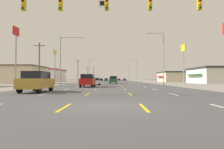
{
  "coord_description": "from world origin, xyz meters",
  "views": [
    {
      "loc": [
        0.43,
        -9.29,
        1.27
      ],
      "look_at": [
        -0.11,
        44.36,
        2.43
      ],
      "focal_mm": 32.12,
      "sensor_mm": 36.0,
      "label": 1
    }
  ],
  "objects_px": {
    "pole_sign_left_row_1": "(55,58)",
    "streetlight_right_row_2": "(129,72)",
    "suv_far_left_nearest": "(37,81)",
    "pole_sign_right_row_1": "(183,53)",
    "suv_center_turn_midfar": "(113,80)",
    "pole_sign_left_row_0": "(16,43)",
    "hatchback_far_left_farther": "(101,80)",
    "suv_inner_left_near": "(88,80)",
    "streetlight_left_row_0": "(63,56)",
    "sedan_far_right_farthest": "(124,80)",
    "streetlight_left_row_2": "(98,73)",
    "streetlight_left_row_1": "(90,69)",
    "sedan_inner_right_distant_a": "(119,80)",
    "streetlight_right_row_1": "(136,69)",
    "hatchback_inner_left_far": "(106,80)",
    "streetlight_right_row_0": "(162,55)",
    "sedan_inner_left_mid": "(95,81)"
  },
  "relations": [
    {
      "from": "suv_far_left_nearest",
      "to": "pole_sign_left_row_1",
      "type": "distance_m",
      "value": 39.77
    },
    {
      "from": "hatchback_far_left_farther",
      "to": "pole_sign_left_row_0",
      "type": "distance_m",
      "value": 89.07
    },
    {
      "from": "pole_sign_left_row_1",
      "to": "streetlight_right_row_1",
      "type": "relative_size",
      "value": 1.02
    },
    {
      "from": "streetlight_right_row_0",
      "to": "pole_sign_left_row_1",
      "type": "bearing_deg",
      "value": 145.65
    },
    {
      "from": "suv_far_left_nearest",
      "to": "sedan_inner_right_distant_a",
      "type": "xyz_separation_m",
      "value": [
        10.47,
        107.56,
        -0.27
      ]
    },
    {
      "from": "suv_far_left_nearest",
      "to": "streetlight_left_row_0",
      "type": "bearing_deg",
      "value": 97.37
    },
    {
      "from": "hatchback_far_left_farther",
      "to": "pole_sign_right_row_1",
      "type": "distance_m",
      "value": 77.87
    },
    {
      "from": "suv_inner_left_near",
      "to": "streetlight_right_row_2",
      "type": "distance_m",
      "value": 99.56
    },
    {
      "from": "hatchback_far_left_farther",
      "to": "streetlight_right_row_2",
      "type": "relative_size",
      "value": 0.42
    },
    {
      "from": "suv_center_turn_midfar",
      "to": "streetlight_left_row_2",
      "type": "distance_m",
      "value": 77.47
    },
    {
      "from": "streetlight_left_row_1",
      "to": "hatchback_far_left_farther",
      "type": "bearing_deg",
      "value": 85.9
    },
    {
      "from": "sedan_far_right_farthest",
      "to": "streetlight_left_row_0",
      "type": "xyz_separation_m",
      "value": [
        -16.43,
        -83.8,
        4.95
      ]
    },
    {
      "from": "sedan_inner_left_mid",
      "to": "pole_sign_right_row_1",
      "type": "distance_m",
      "value": 21.72
    },
    {
      "from": "streetlight_left_row_0",
      "to": "pole_sign_left_row_0",
      "type": "bearing_deg",
      "value": -129.11
    },
    {
      "from": "streetlight_left_row_0",
      "to": "hatchback_inner_left_far",
      "type": "bearing_deg",
      "value": 84.01
    },
    {
      "from": "pole_sign_left_row_1",
      "to": "streetlight_right_row_0",
      "type": "bearing_deg",
      "value": -34.35
    },
    {
      "from": "hatchback_far_left_farther",
      "to": "streetlight_left_row_0",
      "type": "bearing_deg",
      "value": -91.66
    },
    {
      "from": "sedan_inner_right_distant_a",
      "to": "streetlight_right_row_1",
      "type": "xyz_separation_m",
      "value": [
        6.35,
        -42.34,
        4.62
      ]
    },
    {
      "from": "suv_far_left_nearest",
      "to": "pole_sign_left_row_0",
      "type": "xyz_separation_m",
      "value": [
        -8.41,
        12.89,
        5.98
      ]
    },
    {
      "from": "suv_far_left_nearest",
      "to": "pole_sign_right_row_1",
      "type": "distance_m",
      "value": 36.77
    },
    {
      "from": "sedan_far_right_farthest",
      "to": "sedan_inner_left_mid",
      "type": "bearing_deg",
      "value": -97.17
    },
    {
      "from": "suv_inner_left_near",
      "to": "streetlight_left_row_0",
      "type": "xyz_separation_m",
      "value": [
        -5.95,
        8.21,
        4.67
      ]
    },
    {
      "from": "hatchback_inner_left_far",
      "to": "sedan_far_right_farthest",
      "type": "bearing_deg",
      "value": 67.57
    },
    {
      "from": "sedan_far_right_farthest",
      "to": "streetlight_left_row_0",
      "type": "distance_m",
      "value": 85.54
    },
    {
      "from": "hatchback_far_left_farther",
      "to": "suv_inner_left_near",
      "type": "bearing_deg",
      "value": -87.7
    },
    {
      "from": "suv_inner_left_near",
      "to": "sedan_inner_left_mid",
      "type": "xyz_separation_m",
      "value": [
        0.19,
        10.34,
        -0.27
      ]
    },
    {
      "from": "suv_inner_left_near",
      "to": "streetlight_right_row_0",
      "type": "bearing_deg",
      "value": 31.35
    },
    {
      "from": "streetlight_left_row_2",
      "to": "streetlight_right_row_1",
      "type": "bearing_deg",
      "value": -66.55
    },
    {
      "from": "suv_far_left_nearest",
      "to": "hatchback_inner_left_far",
      "type": "bearing_deg",
      "value": 87.39
    },
    {
      "from": "suv_far_left_nearest",
      "to": "hatchback_far_left_farther",
      "type": "height_order",
      "value": "suv_far_left_nearest"
    },
    {
      "from": "sedan_inner_left_mid",
      "to": "streetlight_left_row_0",
      "type": "distance_m",
      "value": 8.17
    },
    {
      "from": "pole_sign_left_row_1",
      "to": "streetlight_right_row_2",
      "type": "xyz_separation_m",
      "value": [
        26.39,
        72.28,
        -1.82
      ]
    },
    {
      "from": "hatchback_inner_left_far",
      "to": "streetlight_left_row_2",
      "type": "relative_size",
      "value": 0.46
    },
    {
      "from": "streetlight_right_row_1",
      "to": "streetlight_right_row_2",
      "type": "distance_m",
      "value": 45.17
    },
    {
      "from": "sedan_inner_right_distant_a",
      "to": "pole_sign_left_row_0",
      "type": "height_order",
      "value": "pole_sign_left_row_0"
    },
    {
      "from": "sedan_inner_right_distant_a",
      "to": "streetlight_right_row_2",
      "type": "height_order",
      "value": "streetlight_right_row_2"
    },
    {
      "from": "sedan_far_right_farthest",
      "to": "streetlight_right_row_1",
      "type": "bearing_deg",
      "value": -85.58
    },
    {
      "from": "suv_far_left_nearest",
      "to": "pole_sign_right_row_1",
      "type": "bearing_deg",
      "value": 49.38
    },
    {
      "from": "sedan_inner_left_mid",
      "to": "streetlight_left_row_1",
      "type": "xyz_separation_m",
      "value": [
        -6.38,
        43.04,
        4.73
      ]
    },
    {
      "from": "suv_center_turn_midfar",
      "to": "pole_sign_left_row_0",
      "type": "xyz_separation_m",
      "value": [
        -15.63,
        -20.77,
        5.98
      ]
    },
    {
      "from": "suv_center_turn_midfar",
      "to": "pole_sign_left_row_0",
      "type": "relative_size",
      "value": 0.51
    },
    {
      "from": "suv_inner_left_near",
      "to": "streetlight_left_row_0",
      "type": "height_order",
      "value": "streetlight_left_row_0"
    },
    {
      "from": "hatchback_inner_left_far",
      "to": "streetlight_left_row_0",
      "type": "distance_m",
      "value": 59.53
    },
    {
      "from": "streetlight_left_row_2",
      "to": "streetlight_right_row_2",
      "type": "bearing_deg",
      "value": 0.0
    },
    {
      "from": "streetlight_left_row_1",
      "to": "sedan_far_right_farthest",
      "type": "bearing_deg",
      "value": 66.68
    },
    {
      "from": "suv_inner_left_near",
      "to": "streetlight_left_row_2",
      "type": "height_order",
      "value": "streetlight_left_row_2"
    },
    {
      "from": "streetlight_right_row_0",
      "to": "streetlight_right_row_1",
      "type": "distance_m",
      "value": 45.17
    },
    {
      "from": "suv_center_turn_midfar",
      "to": "pole_sign_right_row_1",
      "type": "relative_size",
      "value": 0.53
    },
    {
      "from": "sedan_far_right_farthest",
      "to": "streetlight_left_row_2",
      "type": "distance_m",
      "value": 18.34
    },
    {
      "from": "streetlight_left_row_2",
      "to": "sedan_inner_right_distant_a",
      "type": "bearing_deg",
      "value": -12.05
    }
  ]
}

